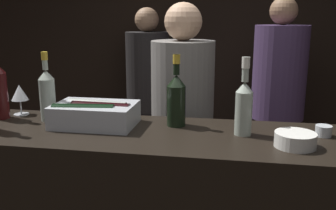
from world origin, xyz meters
TOP-DOWN VIEW (x-y plane):
  - wall_back_chalkboard at (0.00, 2.36)m, footprint 6.40×0.06m
  - ice_bin_with_bottles at (-0.35, 0.33)m, footprint 0.37×0.25m
  - bowl_white at (0.52, 0.19)m, footprint 0.16×0.16m
  - wine_glass at (-0.80, 0.45)m, footprint 0.09×0.09m
  - candle_votive at (0.66, 0.35)m, footprint 0.07×0.07m
  - champagne_bottle at (0.02, 0.40)m, footprint 0.09×0.09m
  - rose_wine_bottle at (-0.61, 0.37)m, footprint 0.08×0.08m
  - white_wine_bottle at (0.33, 0.31)m, footprint 0.07×0.07m
  - person_in_hoodie at (-0.48, 1.98)m, footprint 0.38×0.38m
  - person_blond_tee at (-0.01, 0.83)m, footprint 0.36×0.36m
  - person_grey_polo at (0.63, 1.74)m, footprint 0.41×0.41m

SIDE VIEW (x-z plane):
  - person_in_hoodie at x=-0.48m, z-range 0.09..1.75m
  - person_blond_tee at x=-0.01m, z-range 0.09..1.76m
  - person_grey_polo at x=0.63m, z-range 0.09..1.82m
  - candle_votive at x=0.66m, z-range 1.09..1.14m
  - bowl_white at x=0.52m, z-range 1.09..1.15m
  - ice_bin_with_bottles at x=-0.35m, z-range 1.09..1.21m
  - wine_glass at x=-0.80m, z-range 1.12..1.28m
  - champagne_bottle at x=0.02m, z-range 1.05..1.39m
  - white_wine_bottle at x=0.33m, z-range 1.06..1.39m
  - rose_wine_bottle at x=-0.61m, z-range 1.06..1.39m
  - wall_back_chalkboard at x=0.00m, z-range 0.00..2.80m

